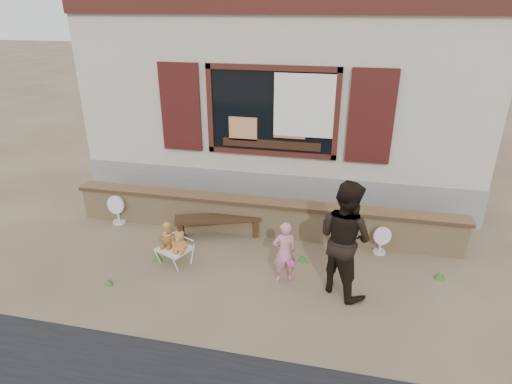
% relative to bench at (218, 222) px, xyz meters
% --- Properties ---
extents(ground, '(80.00, 80.00, 0.00)m').
position_rel_bench_xyz_m(ground, '(0.73, -0.72, -0.29)').
color(ground, brown).
rests_on(ground, ground).
extents(shopfront, '(8.04, 5.13, 4.00)m').
position_rel_bench_xyz_m(shopfront, '(0.73, 3.77, 1.71)').
color(shopfront, gray).
rests_on(shopfront, ground).
extents(brick_wall, '(7.10, 0.36, 0.67)m').
position_rel_bench_xyz_m(brick_wall, '(0.73, 0.28, 0.05)').
color(brick_wall, tan).
rests_on(brick_wall, ground).
extents(bench, '(1.56, 0.79, 0.39)m').
position_rel_bench_xyz_m(bench, '(0.00, 0.00, 0.00)').
color(bench, '#302010').
rests_on(bench, ground).
extents(folding_chair, '(0.61, 0.58, 0.30)m').
position_rel_bench_xyz_m(folding_chair, '(-0.41, -1.02, -0.02)').
color(folding_chair, silver).
rests_on(folding_chair, ground).
extents(teddy_bear_left, '(0.37, 0.35, 0.40)m').
position_rel_bench_xyz_m(teddy_bear_left, '(-0.54, -0.97, 0.21)').
color(teddy_bear_left, brown).
rests_on(teddy_bear_left, folding_chair).
extents(teddy_bear_right, '(0.33, 0.31, 0.36)m').
position_rel_bench_xyz_m(teddy_bear_right, '(-0.29, -1.08, 0.19)').
color(teddy_bear_right, '#946129').
rests_on(teddy_bear_right, folding_chair).
extents(child, '(0.43, 0.36, 1.00)m').
position_rel_bench_xyz_m(child, '(1.38, -1.09, 0.21)').
color(child, pink).
rests_on(child, ground).
extents(adult, '(1.08, 1.05, 1.75)m').
position_rel_bench_xyz_m(adult, '(2.24, -1.15, 0.59)').
color(adult, black).
rests_on(adult, ground).
extents(fan_left, '(0.37, 0.24, 0.58)m').
position_rel_bench_xyz_m(fan_left, '(-2.03, 0.08, 0.00)').
color(fan_left, silver).
rests_on(fan_left, ground).
extents(fan_right, '(0.32, 0.22, 0.50)m').
position_rel_bench_xyz_m(fan_right, '(2.85, 0.04, -0.03)').
color(fan_right, silver).
rests_on(fan_right, ground).
extents(grass_tufts, '(5.06, 1.49, 0.16)m').
position_rel_bench_xyz_m(grass_tufts, '(0.11, -0.72, -0.22)').
color(grass_tufts, '#3C6327').
rests_on(grass_tufts, ground).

